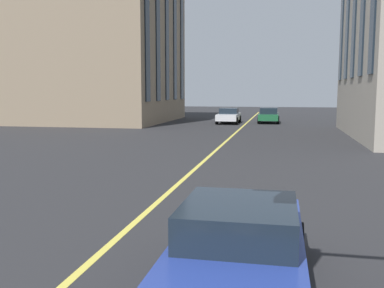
% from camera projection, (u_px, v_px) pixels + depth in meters
% --- Properties ---
extents(lane_centre_line, '(80.00, 0.16, 0.01)m').
position_uv_depth(lane_centre_line, '(216.00, 151.00, 21.65)').
color(lane_centre_line, '#D8C64C').
rests_on(lane_centre_line, ground_plane).
extents(car_green_mid, '(3.90, 1.89, 1.40)m').
position_uv_depth(car_green_mid, '(269.00, 115.00, 40.10)').
color(car_green_mid, '#1E6038').
rests_on(car_green_mid, ground_plane).
extents(car_white_parked_a, '(4.40, 1.95, 1.37)m').
position_uv_depth(car_white_parked_a, '(229.00, 116.00, 39.72)').
color(car_white_parked_a, silver).
rests_on(car_white_parked_a, ground_plane).
extents(car_blue_far, '(4.40, 1.95, 1.37)m').
position_uv_depth(car_blue_far, '(240.00, 245.00, 6.41)').
color(car_blue_far, navy).
rests_on(car_blue_far, ground_plane).
extents(building_left_near, '(15.34, 14.06, 14.76)m').
position_uv_depth(building_left_near, '(96.00, 44.00, 42.10)').
color(building_left_near, gray).
rests_on(building_left_near, ground_plane).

